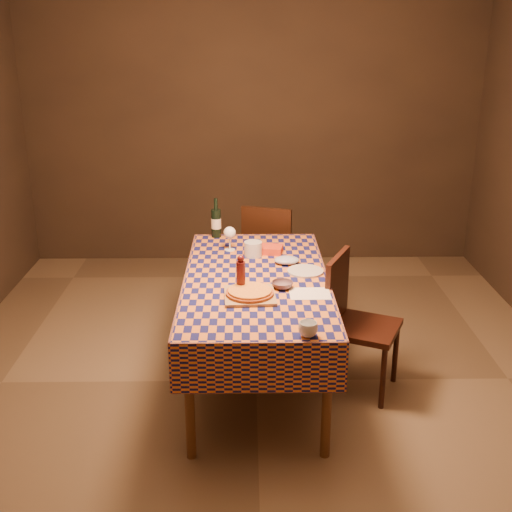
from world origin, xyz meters
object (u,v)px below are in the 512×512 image
bowl (282,285)px  wine_bottle (216,222)px  dining_table (256,288)px  pizza (250,292)px  chair_right (353,316)px  white_plate (305,271)px  cutting_board (250,296)px  chair_far (270,251)px

bowl → wine_bottle: bearing=113.7°
dining_table → pizza: pizza is taller
chair_right → dining_table: bearing=173.5°
chair_right → white_plate: bearing=152.1°
cutting_board → chair_right: (0.68, 0.25, -0.26)m
cutting_board → chair_right: 0.77m
cutting_board → chair_far: (0.18, 1.55, -0.26)m
dining_table → chair_right: chair_right is taller
pizza → wine_bottle: 1.21m
pizza → bowl: pizza is taller
cutting_board → wine_bottle: 1.22m
pizza → bowl: 0.25m
white_plate → pizza: bearing=-132.1°
bowl → chair_far: (-0.03, 1.41, -0.27)m
pizza → chair_right: (0.68, 0.25, -0.28)m
white_plate → chair_far: (-0.19, 1.13, -0.25)m
pizza → chair_right: 0.77m
white_plate → chair_far: bearing=99.7°
pizza → chair_far: (0.18, 1.55, -0.28)m
cutting_board → chair_right: chair_right is taller
pizza → bowl: bearing=34.4°
chair_far → bowl: bearing=-88.9°
wine_bottle → pizza: bearing=-77.9°
dining_table → chair_right: (0.63, -0.07, -0.17)m
pizza → bowl: size_ratio=2.48×
dining_table → bowl: size_ratio=13.82×
pizza → wine_bottle: wine_bottle is taller
cutting_board → pizza: (0.00, 0.00, 0.02)m
cutting_board → white_plate: (0.37, 0.41, -0.00)m
bowl → cutting_board: bearing=-145.6°
pizza → white_plate: bearing=47.9°
white_plate → chair_far: chair_far is taller
dining_table → pizza: (-0.04, -0.32, 0.11)m
bowl → chair_right: 0.55m
cutting_board → wine_bottle: size_ratio=0.99×
dining_table → chair_right: 0.66m
bowl → dining_table: bearing=131.5°
dining_table → wine_bottle: wine_bottle is taller
chair_right → cutting_board: bearing=-159.6°
cutting_board → chair_far: 1.58m
dining_table → bowl: bowl is taller
cutting_board → pizza: bearing=0.0°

